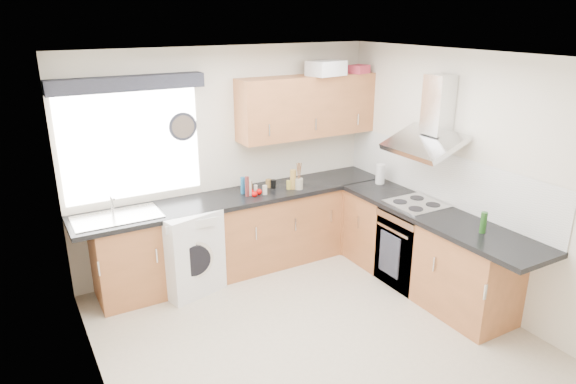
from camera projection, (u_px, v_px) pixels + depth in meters
ground_plane at (310, 334)px, 4.77m from camera, size 3.60×3.60×0.00m
ceiling at (315, 57)px, 3.95m from camera, size 3.60×3.60×0.02m
wall_back at (228, 159)px, 5.83m from camera, size 3.60×0.02×2.50m
wall_front at (483, 309)px, 2.88m from camera, size 3.60×0.02×2.50m
wall_left at (90, 256)px, 3.51m from camera, size 0.02×3.60×2.50m
wall_right at (462, 177)px, 5.20m from camera, size 0.02×3.60×2.50m
window at (132, 145)px, 5.23m from camera, size 1.40×0.02×1.10m
window_blind at (128, 83)px, 4.95m from camera, size 1.50×0.18×0.14m
splashback at (439, 176)px, 5.47m from camera, size 0.01×3.00×0.54m
base_cab_back at (232, 236)px, 5.82m from camera, size 3.00×0.58×0.86m
base_cab_corner at (347, 211)px, 6.56m from camera, size 0.60×0.60×0.86m
base_cab_right at (423, 251)px, 5.46m from camera, size 0.58×2.10×0.86m
worktop_back at (240, 197)px, 5.71m from camera, size 3.60×0.62×0.05m
worktop_right at (437, 216)px, 5.18m from camera, size 0.62×2.42×0.05m
sink at (117, 214)px, 5.06m from camera, size 0.84×0.46×0.10m
oven at (413, 246)px, 5.58m from camera, size 0.56×0.58×0.85m
hob_plate at (416, 204)px, 5.42m from camera, size 0.52×0.52×0.01m
extractor_hood at (431, 123)px, 5.18m from camera, size 0.52×0.78×0.66m
upper_cabinets at (307, 106)px, 5.95m from camera, size 1.70×0.35×0.70m
washing_machine at (185, 249)px, 5.44m from camera, size 0.75×0.74×0.91m
wall_clock at (183, 127)px, 5.44m from camera, size 0.31×0.04×0.31m
casserole at (326, 68)px, 5.81m from camera, size 0.45×0.36×0.17m
storage_box at (359, 69)px, 6.04m from camera, size 0.25×0.23×0.10m
utensil_pot at (299, 184)px, 5.87m from camera, size 0.11×0.11×0.13m
kitchen_roll at (380, 174)px, 6.05m from camera, size 0.14×0.14×0.23m
tomato_cluster at (255, 193)px, 5.68m from camera, size 0.15×0.15×0.06m
jar_0 at (269, 183)px, 5.95m from camera, size 0.07×0.07×0.09m
jar_1 at (293, 179)px, 5.87m from camera, size 0.07×0.07×0.23m
jar_2 at (250, 187)px, 5.78m from camera, size 0.05×0.05×0.12m
jar_3 at (273, 184)px, 5.91m from camera, size 0.06×0.06×0.10m
jar_4 at (247, 186)px, 5.63m from camera, size 0.05×0.05×0.22m
jar_5 at (243, 185)px, 5.72m from camera, size 0.06×0.06×0.19m
jar_6 at (256, 189)px, 5.75m from camera, size 0.04×0.04×0.09m
jar_7 at (246, 184)px, 5.92m from camera, size 0.05×0.05×0.10m
jar_8 at (250, 188)px, 5.66m from camera, size 0.04×0.04×0.17m
jar_9 at (265, 190)px, 5.71m from camera, size 0.05×0.05×0.10m
jar_10 at (244, 185)px, 5.90m from camera, size 0.04×0.04×0.09m
jar_11 at (289, 185)px, 5.88m from camera, size 0.05×0.05×0.10m
bottle_0 at (483, 223)px, 4.69m from camera, size 0.06×0.06×0.20m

